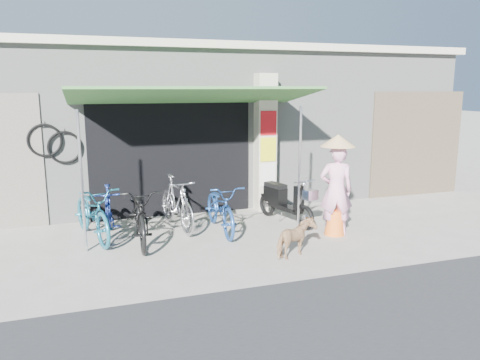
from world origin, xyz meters
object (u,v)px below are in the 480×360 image
object	(u,v)px
bike_silver	(177,203)
bike_navy	(221,207)
street_dog	(296,239)
nun	(336,186)
bike_blue	(108,212)
bike_black	(140,214)
moped	(284,201)
bike_teal	(93,212)

from	to	relation	value
bike_silver	bike_navy	world-z (taller)	bike_silver
bike_silver	bike_navy	bearing A→B (deg)	-39.95
bike_silver	street_dog	distance (m)	2.64
street_dog	nun	bearing A→B (deg)	-81.01
bike_blue	bike_black	xyz separation A→B (m)	(0.52, -0.47, 0.05)
street_dog	moped	xyz separation A→B (m)	(0.62, 1.91, 0.13)
bike_navy	street_dog	world-z (taller)	bike_navy
bike_navy	street_dog	size ratio (longest dim) A/B	2.46
bike_blue	bike_silver	xyz separation A→B (m)	(1.28, 0.15, 0.05)
bike_black	moped	xyz separation A→B (m)	(2.90, 0.38, -0.08)
bike_black	street_dog	size ratio (longest dim) A/B	2.68
bike_teal	bike_navy	distance (m)	2.33
bike_navy	street_dog	bearing A→B (deg)	-65.19
bike_teal	bike_blue	world-z (taller)	bike_teal
street_dog	nun	size ratio (longest dim) A/B	0.39
bike_navy	bike_silver	bearing A→B (deg)	150.32
bike_navy	moped	xyz separation A→B (m)	(1.39, 0.21, -0.04)
street_dog	moped	distance (m)	2.02
bike_teal	bike_black	xyz separation A→B (m)	(0.79, -0.45, 0.01)
nun	street_dog	bearing A→B (deg)	54.02
bike_black	moped	distance (m)	2.93
bike_silver	moped	world-z (taller)	bike_silver
bike_blue	bike_navy	xyz separation A→B (m)	(2.04, -0.29, 0.00)
bike_blue	bike_black	size ratio (longest dim) A/B	0.80
bike_black	nun	distance (m)	3.57
bike_silver	bike_teal	bearing A→B (deg)	176.31
bike_black	moped	bearing A→B (deg)	9.76
bike_blue	moped	size ratio (longest dim) A/B	0.93
bike_navy	bike_black	bearing A→B (deg)	-172.81
bike_blue	street_dog	xyz separation A→B (m)	(2.81, -2.00, -0.16)
bike_teal	nun	world-z (taller)	nun
bike_blue	bike_navy	size ratio (longest dim) A/B	0.87
bike_silver	bike_black	bearing A→B (deg)	-150.53
street_dog	moped	world-z (taller)	moped
nun	bike_teal	bearing A→B (deg)	3.62
nun	bike_blue	bearing A→B (deg)	2.43
street_dog	bike_black	bearing A→B (deg)	29.50
bike_teal	bike_navy	world-z (taller)	bike_teal
bike_teal	bike_blue	distance (m)	0.27
bike_navy	street_dog	xyz separation A→B (m)	(0.77, -1.71, -0.16)
bike_blue	bike_navy	world-z (taller)	bike_navy
bike_blue	bike_black	distance (m)	0.71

